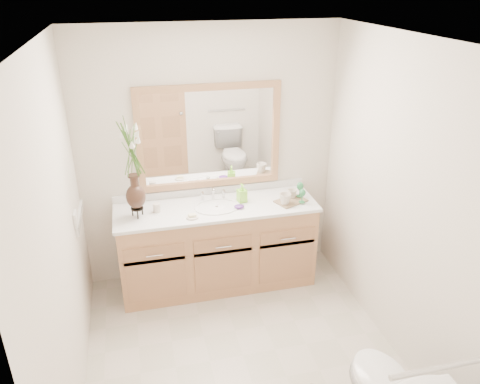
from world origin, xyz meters
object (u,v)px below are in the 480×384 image
object	(u,v)px
soap_bottle	(242,194)
tray	(291,201)
tumbler	(157,208)
flower_vase	(132,157)

from	to	relation	value
soap_bottle	tray	xyz separation A→B (m)	(0.44, -0.11, -0.07)
tray	soap_bottle	bearing A→B (deg)	142.37
tumbler	soap_bottle	size ratio (longest dim) A/B	0.52
flower_vase	soap_bottle	world-z (taller)	flower_vase
tumbler	tray	distance (m)	1.23
soap_bottle	tray	distance (m)	0.46
tumbler	tray	size ratio (longest dim) A/B	0.30
flower_vase	soap_bottle	size ratio (longest dim) A/B	5.11
flower_vase	tumbler	bearing A→B (deg)	16.05
flower_vase	tray	xyz separation A→B (m)	(1.39, -0.04, -0.54)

